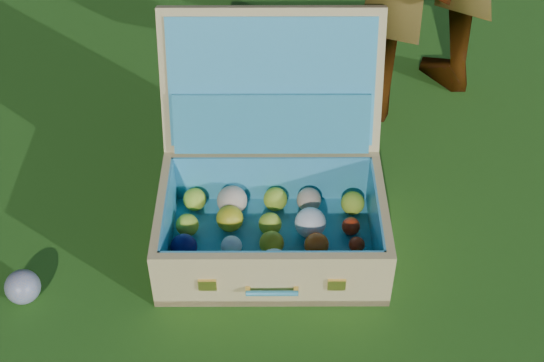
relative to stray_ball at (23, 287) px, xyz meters
The scene contains 3 objects.
ground 0.70m from the stray_ball, ahead, with size 60.00×60.00×0.00m, color #215114.
stray_ball is the anchor object (origin of this frame).
suitcase 0.61m from the stray_ball, 23.10° to the left, with size 0.54×0.52×0.50m.
Camera 1 is at (-0.13, -1.11, 1.36)m, focal length 50.00 mm.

